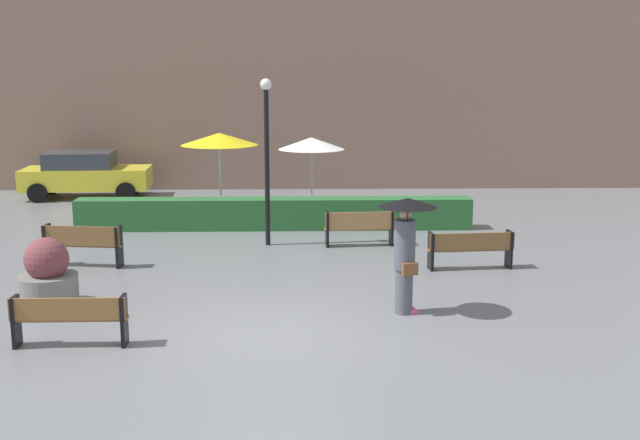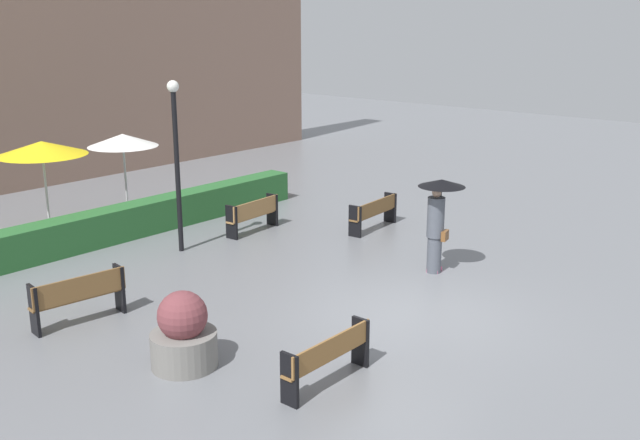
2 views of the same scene
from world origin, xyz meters
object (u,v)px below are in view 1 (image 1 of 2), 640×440
bench_far_left (82,242)px  patio_umbrella_white (311,144)px  pedestrian_with_umbrella (406,238)px  parked_car (85,174)px  bench_back_row (360,226)px  patio_umbrella_yellow (219,139)px  bench_near_left (69,316)px  lamp_post (267,145)px  planter_pot (48,277)px  bench_far_right (471,247)px

bench_far_left → patio_umbrella_white: size_ratio=0.77×
pedestrian_with_umbrella → parked_car: size_ratio=0.50×
pedestrian_with_umbrella → bench_back_row: bearing=94.4°
pedestrian_with_umbrella → patio_umbrella_yellow: 9.95m
patio_umbrella_yellow → patio_umbrella_white: (2.66, 0.42, -0.17)m
bench_near_left → patio_umbrella_white: size_ratio=0.78×
patio_umbrella_yellow → parked_car: bearing=142.2°
bench_far_left → patio_umbrella_yellow: size_ratio=0.71×
bench_back_row → parked_car: bearing=139.6°
bench_near_left → lamp_post: lamp_post is taller
planter_pot → parked_car: size_ratio=0.30×
bench_far_left → bench_back_row: bearing=16.4°
parked_car → planter_pot: bearing=-77.8°
bench_far_left → parked_car: bearing=104.8°
bench_far_right → bench_far_left: (-8.59, 0.42, 0.06)m
planter_pot → bench_far_right: bearing=15.9°
parked_car → bench_near_left: bearing=-75.7°
planter_pot → patio_umbrella_yellow: 8.81m
bench_near_left → patio_umbrella_yellow: size_ratio=0.72×
bench_back_row → pedestrian_with_umbrella: (0.41, -5.36, 0.89)m
patio_umbrella_yellow → parked_car: size_ratio=0.59×
patio_umbrella_yellow → patio_umbrella_white: bearing=8.9°
parked_car → bench_far_left: bearing=-75.2°
patio_umbrella_white → parked_car: bearing=155.7°
bench_far_right → bench_back_row: bench_back_row is taller
pedestrian_with_umbrella → patio_umbrella_yellow: bearing=115.1°
bench_far_right → planter_pot: size_ratio=1.48×
bench_far_right → patio_umbrella_yellow: size_ratio=0.76×
bench_far_left → parked_car: size_ratio=0.42×
pedestrian_with_umbrella → patio_umbrella_white: bearing=99.3°
bench_far_left → parked_car: (-2.47, 9.34, 0.26)m
bench_far_right → patio_umbrella_white: size_ratio=0.81×
bench_far_right → lamp_post: (-4.56, 2.47, 2.01)m
bench_far_left → lamp_post: bearing=27.0°
patio_umbrella_white → parked_car: patio_umbrella_white is taller
bench_far_right → planter_pot: planter_pot is taller
bench_far_right → bench_back_row: 3.22m
bench_near_left → parked_car: parked_car is taller
pedestrian_with_umbrella → bench_near_left: bearing=-164.6°
bench_far_left → patio_umbrella_white: (5.18, 5.88, 1.61)m
bench_far_right → bench_near_left: (-7.41, -4.61, 0.01)m
lamp_post → patio_umbrella_yellow: (-1.51, 3.41, -0.16)m
bench_far_right → bench_back_row: (-2.28, 2.27, 0.02)m
bench_near_left → patio_umbrella_yellow: (1.33, 10.49, 1.84)m
patio_umbrella_yellow → lamp_post: bearing=-66.1°
lamp_post → patio_umbrella_yellow: 3.74m
patio_umbrella_white → parked_car: (-7.66, 3.46, -1.35)m
patio_umbrella_yellow → bench_far_right: bearing=-44.1°
pedestrian_with_umbrella → patio_umbrella_white: size_ratio=0.91×
patio_umbrella_yellow → planter_pot: bearing=-106.0°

